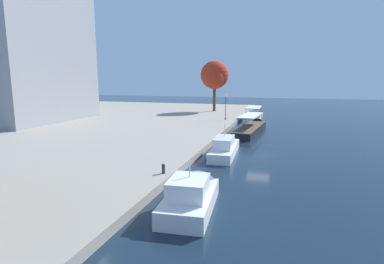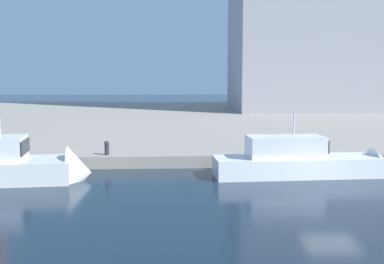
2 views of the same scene
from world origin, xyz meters
name	(u,v)px [view 1 (image 1 of 2)]	position (x,y,z in m)	size (l,w,h in m)	color
ground_plane	(259,156)	(0.00, 0.00, 0.00)	(220.00, 220.00, 0.00)	#142333
dock_promenade	(20,136)	(0.00, 33.63, 0.35)	(120.00, 55.00, 0.71)	gray
motor_yacht_1	(192,197)	(-15.14, 3.14, 0.62)	(7.80, 3.51, 4.36)	silver
motor_yacht_2	(225,149)	(-0.12, 3.76, 0.56)	(9.96, 2.83, 4.37)	white
tour_boat_3	(251,130)	(15.55, 2.49, 0.36)	(15.26, 4.03, 3.94)	black
tour_boat_4	(254,118)	(31.41, 3.66, 0.29)	(13.50, 3.19, 3.97)	white
mooring_bollard_0	(163,168)	(-11.10, 6.87, 1.16)	(0.30, 0.30, 0.83)	#2D2D33
lamp_post	(226,104)	(23.93, 8.34, 3.76)	(0.41, 0.41, 4.89)	black
tree_0	(215,76)	(38.98, 13.99, 9.20)	(7.34, 6.80, 12.16)	#4C3823
office_tower	(26,9)	(12.19, 42.63, 20.87)	(21.61, 13.69, 42.40)	#939399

